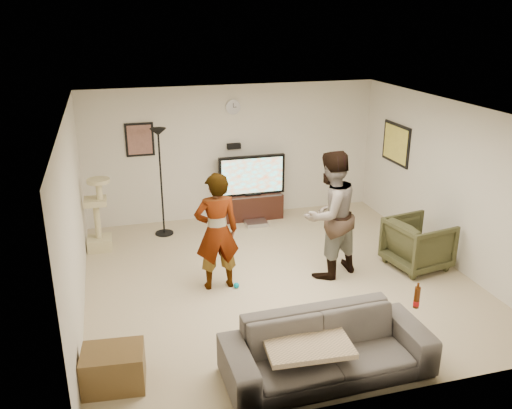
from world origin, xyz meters
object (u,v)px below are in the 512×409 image
object	(u,v)px
person_right	(330,215)
side_table	(114,368)
floor_lamp	(161,183)
armchair	(418,244)
cat_tree	(97,214)
sofa	(327,348)
beer_bottle	(417,298)
person_left	(217,232)
tv_stand	(252,206)
tv	(252,175)

from	to	relation	value
person_right	side_table	xyz separation A→B (m)	(-3.17, -1.77, -0.74)
floor_lamp	armchair	world-z (taller)	floor_lamp
cat_tree	person_right	bearing A→B (deg)	-29.52
side_table	sofa	bearing A→B (deg)	-10.79
beer_bottle	armchair	distance (m)	2.47
armchair	side_table	xyz separation A→B (m)	(-4.59, -1.63, -0.17)
armchair	side_table	world-z (taller)	armchair
person_left	side_table	world-z (taller)	person_left
cat_tree	tv_stand	bearing A→B (deg)	13.99
tv	person_right	size ratio (longest dim) A/B	0.66
cat_tree	beer_bottle	distance (m)	5.30
side_table	person_left	bearing A→B (deg)	50.64
tv_stand	person_left	size ratio (longest dim) A/B	0.66
tv	armchair	distance (m)	3.35
tv	side_table	xyz separation A→B (m)	(-2.69, -4.34, -0.63)
sofa	beer_bottle	bearing A→B (deg)	-1.14
side_table	person_right	bearing A→B (deg)	29.24
tv	floor_lamp	distance (m)	1.76
beer_bottle	side_table	world-z (taller)	beer_bottle
tv_stand	armchair	world-z (taller)	armchair
tv_stand	sofa	distance (m)	4.79
cat_tree	side_table	size ratio (longest dim) A/B	1.93
tv_stand	beer_bottle	xyz separation A→B (m)	(0.57, -4.77, 0.55)
person_left	sofa	xyz separation A→B (m)	(0.73, -2.26, -0.52)
tv	person_left	size ratio (longest dim) A/B	0.74
tv	side_table	world-z (taller)	tv
armchair	beer_bottle	bearing A→B (deg)	137.50
floor_lamp	person_left	size ratio (longest dim) A/B	1.11
floor_lamp	sofa	world-z (taller)	floor_lamp
sofa	side_table	distance (m)	2.27
sofa	side_table	size ratio (longest dim) A/B	3.52
tv	tv_stand	bearing A→B (deg)	0.00
tv	armchair	bearing A→B (deg)	-55.03
tv_stand	cat_tree	distance (m)	2.93
tv	side_table	size ratio (longest dim) A/B	1.98
armchair	floor_lamp	bearing A→B (deg)	47.19
tv	beer_bottle	xyz separation A→B (m)	(0.57, -4.77, -0.06)
floor_lamp	cat_tree	distance (m)	1.21
floor_lamp	side_table	world-z (taller)	floor_lamp
cat_tree	sofa	size ratio (longest dim) A/B	0.55
tv_stand	beer_bottle	world-z (taller)	beer_bottle
beer_bottle	floor_lamp	bearing A→B (deg)	117.43
floor_lamp	person_right	bearing A→B (deg)	-45.34
cat_tree	person_right	size ratio (longest dim) A/B	0.65
sofa	beer_bottle	world-z (taller)	beer_bottle
sofa	person_left	bearing A→B (deg)	106.78
floor_lamp	person_left	bearing A→B (deg)	-76.33
tv_stand	armchair	xyz separation A→B (m)	(1.90, -2.72, 0.15)
beer_bottle	sofa	bearing A→B (deg)	180.00
person_left	beer_bottle	distance (m)	2.87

